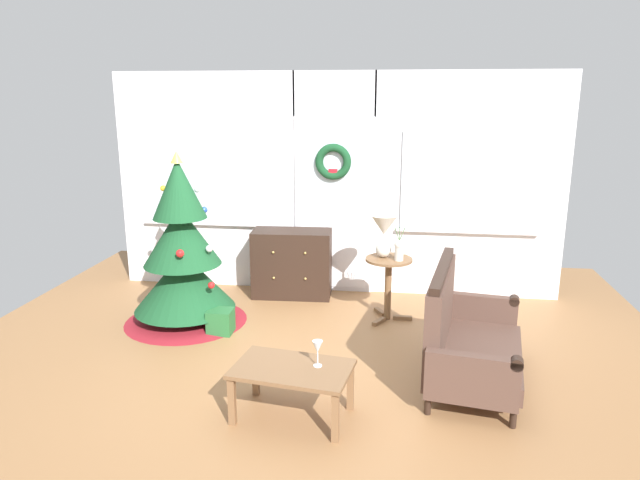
# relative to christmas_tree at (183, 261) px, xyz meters

# --- Properties ---
(ground_plane) EXTENTS (6.76, 6.76, 0.00)m
(ground_plane) POSITION_rel_christmas_tree_xyz_m (1.40, -0.86, -0.65)
(ground_plane) COLOR #996B42
(back_wall_with_door) EXTENTS (5.20, 0.19, 2.55)m
(back_wall_with_door) POSITION_rel_christmas_tree_xyz_m (1.40, 1.22, 0.63)
(back_wall_with_door) COLOR white
(back_wall_with_door) RESTS_ON ground
(christmas_tree) EXTENTS (1.25, 1.25, 1.76)m
(christmas_tree) POSITION_rel_christmas_tree_xyz_m (0.00, 0.00, 0.00)
(christmas_tree) COLOR #4C331E
(christmas_tree) RESTS_ON ground
(dresser_cabinet) EXTENTS (0.92, 0.48, 0.78)m
(dresser_cabinet) POSITION_rel_christmas_tree_xyz_m (0.95, 0.93, -0.26)
(dresser_cabinet) COLOR black
(dresser_cabinet) RESTS_ON ground
(settee_sofa) EXTENTS (0.91, 1.48, 0.96)m
(settee_sofa) POSITION_rel_christmas_tree_xyz_m (2.71, -0.88, -0.27)
(settee_sofa) COLOR black
(settee_sofa) RESTS_ON ground
(side_table) EXTENTS (0.50, 0.48, 0.66)m
(side_table) POSITION_rel_christmas_tree_xyz_m (2.07, 0.35, -0.18)
(side_table) COLOR brown
(side_table) RESTS_ON ground
(table_lamp) EXTENTS (0.28, 0.28, 0.44)m
(table_lamp) POSITION_rel_christmas_tree_xyz_m (2.01, 0.39, 0.30)
(table_lamp) COLOR silver
(table_lamp) RESTS_ON side_table
(flower_vase) EXTENTS (0.11, 0.10, 0.35)m
(flower_vase) POSITION_rel_christmas_tree_xyz_m (2.17, 0.29, 0.13)
(flower_vase) COLOR beige
(flower_vase) RESTS_ON side_table
(coffee_table) EXTENTS (0.91, 0.64, 0.39)m
(coffee_table) POSITION_rel_christmas_tree_xyz_m (1.44, -1.64, -0.31)
(coffee_table) COLOR brown
(coffee_table) RESTS_ON ground
(wine_glass) EXTENTS (0.08, 0.08, 0.20)m
(wine_glass) POSITION_rel_christmas_tree_xyz_m (1.61, -1.60, -0.11)
(wine_glass) COLOR silver
(wine_glass) RESTS_ON coffee_table
(gift_box) EXTENTS (0.24, 0.22, 0.24)m
(gift_box) POSITION_rel_christmas_tree_xyz_m (0.45, -0.25, -0.53)
(gift_box) COLOR #266633
(gift_box) RESTS_ON ground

